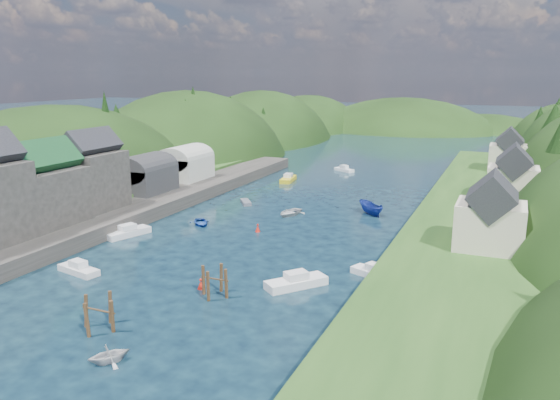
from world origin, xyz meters
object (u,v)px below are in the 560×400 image
at_px(piling_cluster_near, 99,316).
at_px(channel_buoy_near, 201,284).
at_px(piling_cluster_far, 215,284).
at_px(channel_buoy_far, 258,228).

xyz_separation_m(piling_cluster_near, channel_buoy_near, (3.19, 10.88, -0.69)).
relative_size(piling_cluster_near, piling_cluster_far, 0.98).
distance_m(piling_cluster_far, channel_buoy_near, 2.52).
distance_m(piling_cluster_near, channel_buoy_far, 31.19).
bearing_deg(channel_buoy_far, piling_cluster_near, -89.56).
bearing_deg(channel_buoy_far, channel_buoy_near, -80.43).
height_order(piling_cluster_far, channel_buoy_near, piling_cluster_far).
xyz_separation_m(channel_buoy_near, channel_buoy_far, (-3.42, 20.31, 0.00)).
xyz_separation_m(piling_cluster_far, channel_buoy_near, (-2.19, 1.03, -0.72)).
distance_m(piling_cluster_near, piling_cluster_far, 11.22).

